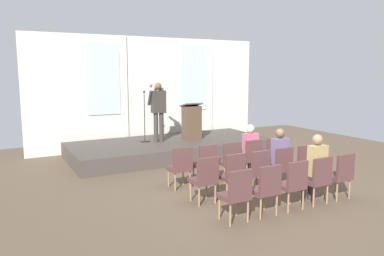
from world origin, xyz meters
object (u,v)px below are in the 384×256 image
object	(u,v)px
chair_r1_c0	(205,177)
chair_r1_c3	(280,165)
chair_r2_c0	(236,192)
lectern	(192,122)
chair_r1_c1	(232,173)
chair_r2_c3	(318,177)
chair_r0_c0	(181,165)
chair_r2_c1	(266,187)
audience_r2_c3	(315,165)
audience_r1_c3	(278,155)
speaker	(158,107)
chair_r1_c4	(302,162)
chair_r2_c2	(293,182)
mic_stand	(145,131)
chair_r0_c3	(251,156)
chair_r2_c4	(340,173)
chair_r1_c2	(257,169)
audience_r0_c3	(249,148)
chair_r0_c1	(206,162)
chair_r0_c2	(229,159)
chair_r0_c4	(271,153)

from	to	relation	value
chair_r1_c0	chair_r1_c3	bearing A→B (deg)	0.00
chair_r1_c0	chair_r2_c0	size ratio (longest dim) A/B	1.00
lectern	chair_r1_c1	xyz separation A→B (m)	(-1.34, -4.23, -0.46)
chair_r1_c0	chair_r2_c3	bearing A→B (deg)	-29.11
chair_r0_c0	chair_r2_c3	bearing A→B (deg)	-48.08
chair_r2_c1	audience_r2_c3	bearing A→B (deg)	3.56
audience_r1_c3	speaker	bearing A→B (deg)	103.48
chair_r1_c4	chair_r1_c3	bearing A→B (deg)	180.00
chair_r2_c2	audience_r2_c3	distance (m)	0.68
audience_r1_c3	chair_r1_c4	bearing A→B (deg)	-7.23
chair_r1_c0	chair_r0_c0	bearing A→B (deg)	90.00
speaker	chair_r1_c4	distance (m)	4.74
mic_stand	lectern	distance (m)	1.51
chair_r1_c4	audience_r2_c3	world-z (taller)	audience_r2_c3
chair_r0_c3	chair_r2_c4	xyz separation A→B (m)	(0.63, -2.11, 0.00)
audience_r1_c3	chair_r2_c0	world-z (taller)	audience_r1_c3
speaker	chair_r2_c4	bearing A→B (deg)	-72.96
chair_r1_c2	chair_r2_c1	world-z (taller)	same
audience_r0_c3	chair_r2_c4	distance (m)	2.29
chair_r1_c4	chair_r0_c1	bearing A→B (deg)	150.89
chair_r0_c1	audience_r2_c3	distance (m)	2.41
audience_r0_c3	chair_r2_c3	size ratio (longest dim) A/B	1.38
lectern	chair_r2_c0	size ratio (longest dim) A/B	1.23
audience_r2_c3	audience_r0_c3	bearing A→B (deg)	90.00
audience_r0_c3	chair_r2_c4	xyz separation A→B (m)	(0.63, -2.20, -0.19)
chair_r2_c1	mic_stand	bearing A→B (deg)	91.37
chair_r0_c2	audience_r1_c3	xyz separation A→B (m)	(0.63, -0.98, 0.21)
chair_r1_c0	chair_r2_c2	world-z (taller)	same
chair_r0_c0	chair_r0_c4	world-z (taller)	same
chair_r2_c0	chair_r2_c1	bearing A→B (deg)	0.00
mic_stand	lectern	xyz separation A→B (m)	(1.47, -0.27, 0.22)
speaker	chair_r2_c2	distance (m)	5.49
chair_r0_c3	chair_r2_c3	distance (m)	2.11
chair_r0_c0	chair_r1_c2	world-z (taller)	same
chair_r0_c2	chair_r1_c1	size ratio (longest dim) A/B	1.00
chair_r2_c1	chair_r0_c1	bearing A→B (deg)	90.00
lectern	mic_stand	bearing A→B (deg)	169.44
chair_r1_c0	chair_r2_c3	size ratio (longest dim) A/B	1.00
chair_r0_c3	chair_r1_c4	xyz separation A→B (m)	(0.63, -1.06, 0.00)
speaker	audience_r1_c3	xyz separation A→B (m)	(1.02, -4.26, -0.74)
chair_r1_c0	speaker	bearing A→B (deg)	78.54
lectern	chair_r0_c2	distance (m)	3.28
chair_r2_c1	chair_r2_c3	size ratio (longest dim) A/B	1.00
mic_stand	audience_r2_c3	xyz separation A→B (m)	(1.40, -5.48, -0.02)
chair_r1_c1	chair_r2_c1	world-z (taller)	same
chair_r0_c0	chair_r0_c4	distance (m)	2.53
chair_r1_c2	chair_r1_c4	size ratio (longest dim) A/B	1.00
audience_r1_c3	chair_r2_c0	distance (m)	2.22
chair_r2_c0	chair_r2_c4	bearing A→B (deg)	0.00
audience_r0_c3	speaker	bearing A→B (deg)	107.70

